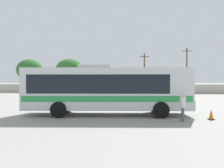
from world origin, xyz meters
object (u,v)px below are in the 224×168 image
object	(u,v)px
attendant_by_bus_door	(183,105)
parked_car_second_black	(86,90)
parked_car_third_black	(121,90)
roadside_tree_midleft	(70,71)
parked_car_leftmost_silver	(52,90)
traffic_cone_on_apron	(211,115)
roadside_tree_left	(30,70)
utility_pole_near	(144,72)
utility_pole_far	(187,69)
coach_bus_silver_green	(105,88)

from	to	relation	value
attendant_by_bus_door	parked_car_second_black	size ratio (longest dim) A/B	0.37
parked_car_third_black	roadside_tree_midleft	world-z (taller)	roadside_tree_midleft
parked_car_leftmost_silver	parked_car_third_black	size ratio (longest dim) A/B	1.04
traffic_cone_on_apron	roadside_tree_left	bearing A→B (deg)	130.69
utility_pole_near	traffic_cone_on_apron	xyz separation A→B (m)	(2.43, -27.65, -3.61)
parked_car_second_black	attendant_by_bus_door	bearing A→B (deg)	-64.78
parked_car_second_black	traffic_cone_on_apron	world-z (taller)	parked_car_second_black
attendant_by_bus_door	traffic_cone_on_apron	distance (m)	2.09
attendant_by_bus_door	roadside_tree_left	xyz separation A→B (m)	(-25.13, 32.11, 3.67)
utility_pole_far	parked_car_second_black	bearing A→B (deg)	-157.11
parked_car_leftmost_silver	parked_car_second_black	world-z (taller)	parked_car_second_black
attendant_by_bus_door	utility_pole_far	world-z (taller)	utility_pole_far
parked_car_second_black	roadside_tree_midleft	size ratio (longest dim) A/B	0.65
attendant_by_bus_door	utility_pole_far	size ratio (longest dim) A/B	0.19
attendant_by_bus_door	parked_car_leftmost_silver	bearing A→B (deg)	126.30
traffic_cone_on_apron	attendant_by_bus_door	bearing A→B (deg)	-158.62
parked_car_third_black	roadside_tree_midleft	size ratio (longest dim) A/B	0.60
utility_pole_near	traffic_cone_on_apron	bearing A→B (deg)	-84.97
coach_bus_silver_green	utility_pole_far	size ratio (longest dim) A/B	1.31
parked_car_second_black	roadside_tree_left	xyz separation A→B (m)	(-14.64, 9.83, 3.84)
roadside_tree_left	roadside_tree_midleft	distance (m)	9.31
roadside_tree_midleft	parked_car_third_black	bearing A→B (deg)	-37.47
coach_bus_silver_green	parked_car_leftmost_silver	world-z (taller)	coach_bus_silver_green
utility_pole_near	attendant_by_bus_door	bearing A→B (deg)	-88.84
parked_car_third_black	utility_pole_near	world-z (taller)	utility_pole_near
attendant_by_bus_door	parked_car_second_black	world-z (taller)	attendant_by_bus_door
coach_bus_silver_green	parked_car_leftmost_silver	xyz separation A→B (m)	(-11.66, 20.44, -1.08)
parked_car_third_black	traffic_cone_on_apron	size ratio (longest dim) A/B	6.49
parked_car_leftmost_silver	parked_car_second_black	bearing A→B (deg)	-0.69
coach_bus_silver_green	attendant_by_bus_door	distance (m)	5.20
utility_pole_near	traffic_cone_on_apron	world-z (taller)	utility_pole_near
utility_pole_near	parked_car_leftmost_silver	bearing A→B (deg)	-159.16
parked_car_second_black	roadside_tree_midleft	distance (m)	10.87
parked_car_leftmost_silver	parked_car_third_black	bearing A→B (deg)	0.46
parked_car_leftmost_silver	utility_pole_near	size ratio (longest dim) A/B	0.58
parked_car_leftmost_silver	roadside_tree_left	world-z (taller)	roadside_tree_left
parked_car_leftmost_silver	roadside_tree_midleft	xyz separation A→B (m)	(0.52, 8.66, 3.59)
roadside_tree_left	parked_car_third_black	bearing A→B (deg)	-25.35
roadside_tree_left	traffic_cone_on_apron	distance (m)	41.61
attendant_by_bus_door	roadside_tree_left	size ratio (longest dim) A/B	0.24
attendant_by_bus_door	traffic_cone_on_apron	bearing A→B (deg)	21.38
parked_car_leftmost_silver	parked_car_second_black	size ratio (longest dim) A/B	0.97
roadside_tree_midleft	traffic_cone_on_apron	xyz separation A→B (m)	(17.75, -30.28, -4.04)
utility_pole_far	roadside_tree_left	world-z (taller)	utility_pole_far
coach_bus_silver_green	parked_car_third_black	world-z (taller)	coach_bus_silver_green
attendant_by_bus_door	parked_car_second_black	xyz separation A→B (m)	(-10.49, 22.27, -0.17)
coach_bus_silver_green	roadside_tree_left	distance (m)	36.54
attendant_by_bus_door	parked_car_third_black	distance (m)	22.93
parked_car_second_black	coach_bus_silver_green	bearing A→B (deg)	-74.26
traffic_cone_on_apron	parked_car_third_black	bearing A→B (deg)	106.85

